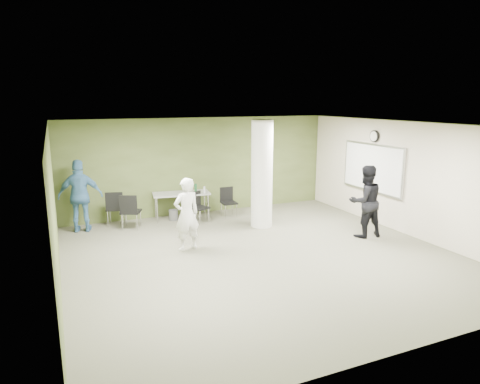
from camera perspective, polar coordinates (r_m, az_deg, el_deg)
name	(u,v)px	position (r m, az deg, el deg)	size (l,w,h in m)	color
floor	(261,256)	(9.35, 2.80, -8.48)	(8.00, 8.00, 0.00)	#585745
ceiling	(262,125)	(8.76, 2.99, 8.91)	(8.00, 8.00, 0.00)	white
wall_back	(201,166)	(12.60, -5.22, 3.49)	(8.00, 0.02, 2.80)	#455226
wall_left	(54,212)	(8.06, -23.54, -2.48)	(0.02, 8.00, 2.80)	#455226
wall_right_cream	(407,179)	(11.28, 21.42, 1.67)	(0.02, 8.00, 2.80)	beige
column	(262,174)	(11.15, 2.94, 2.38)	(0.56, 0.56, 2.80)	silver
whiteboard	(372,168)	(12.08, 17.21, 3.10)	(0.05, 2.30, 1.30)	silver
wall_clock	(374,136)	(11.98, 17.47, 7.11)	(0.06, 0.32, 0.32)	black
folding_table	(182,195)	(12.09, -7.75, -0.33)	(1.65, 0.90, 1.00)	gray
wastebasket	(173,215)	(12.10, -8.88, -3.04)	(0.25, 0.25, 0.29)	#4C4C4C
chair_back_left	(130,209)	(11.36, -14.47, -2.22)	(0.61, 0.61, 0.93)	black
chair_back_right	(115,206)	(11.80, -16.30, -1.77)	(0.57, 0.57, 0.94)	black
chair_table_left	(198,205)	(11.78, -5.63, -1.69)	(0.55, 0.55, 0.83)	black
chair_table_right	(228,200)	(12.30, -1.63, -1.02)	(0.42, 0.42, 0.83)	black
woman_white	(187,214)	(9.53, -7.13, -2.97)	(0.60, 0.39, 1.64)	white
man_black	(365,201)	(10.80, 16.37, -1.21)	(0.86, 0.67, 1.77)	black
man_blue	(81,196)	(11.49, -20.49, -0.50)	(1.08, 0.45, 1.85)	teal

